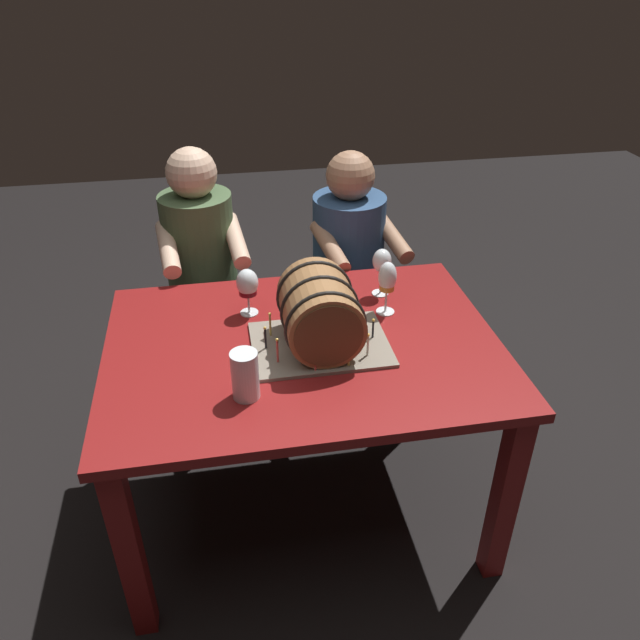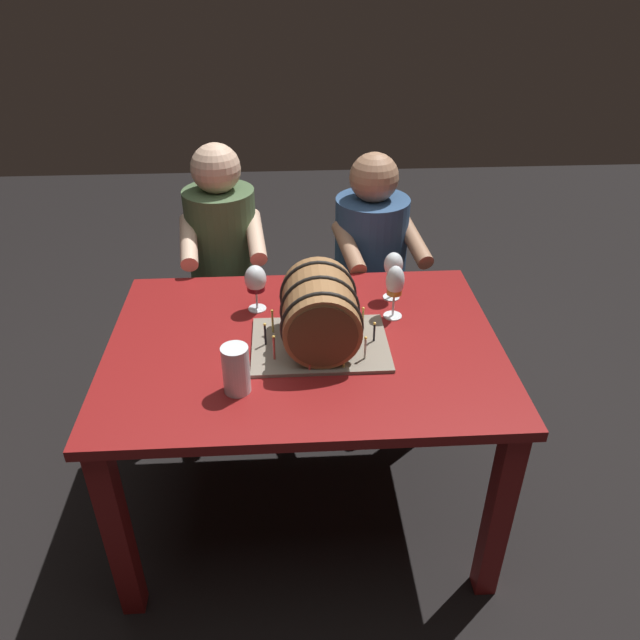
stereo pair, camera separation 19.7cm
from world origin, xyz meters
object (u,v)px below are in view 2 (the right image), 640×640
barrel_cake (320,314)px  beer_pint (236,371)px  wine_glass_red (256,281)px  dining_table (304,369)px  wine_glass_empty (393,266)px  person_seated_left (227,288)px  wine_glass_amber (395,283)px  person_seated_right (369,287)px

barrel_cake → beer_pint: 0.34m
wine_glass_red → beer_pint: 0.47m
dining_table → wine_glass_red: wine_glass_red is taller
wine_glass_empty → beer_pint: 0.75m
person_seated_left → wine_glass_amber: bearing=-44.5°
wine_glass_empty → beer_pint: bearing=-136.3°
wine_glass_empty → person_seated_left: size_ratio=0.15×
wine_glass_amber → wine_glass_empty: bearing=83.1°
wine_glass_red → wine_glass_empty: bearing=6.0°
dining_table → barrel_cake: 0.24m
dining_table → barrel_cake: barrel_cake is taller
beer_pint → wine_glass_red: bearing=84.4°
beer_pint → person_seated_left: bearing=96.7°
wine_glass_red → wine_glass_empty: wine_glass_empty is taller
barrel_cake → person_seated_right: size_ratio=0.39×
wine_glass_amber → wine_glass_empty: 0.13m
dining_table → barrel_cake: size_ratio=2.91×
wine_glass_amber → wine_glass_empty: wine_glass_amber is taller
wine_glass_red → person_seated_left: 0.67m
wine_glass_red → beer_pint: wine_glass_red is taller
barrel_cake → person_seated_right: person_seated_right is taller
wine_glass_empty → person_seated_left: person_seated_left is taller
barrel_cake → wine_glass_amber: (0.27, 0.17, 0.01)m
barrel_cake → wine_glass_amber: barrel_cake is taller
person_seated_left → wine_glass_red: bearing=-73.4°
dining_table → wine_glass_red: size_ratio=7.46×
dining_table → beer_pint: 0.37m
person_seated_right → wine_glass_red: bearing=-131.3°
wine_glass_red → wine_glass_amber: bearing=-9.3°
wine_glass_red → wine_glass_empty: 0.50m
person_seated_left → person_seated_right: size_ratio=1.04×
barrel_cake → person_seated_right: bearing=71.1°
beer_pint → wine_glass_empty: bearing=43.7°
wine_glass_amber → person_seated_left: 0.97m
beer_pint → person_seated_right: size_ratio=0.13×
person_seated_right → wine_glass_amber: bearing=-90.7°
wine_glass_amber → beer_pint: (-0.53, -0.39, -0.06)m
wine_glass_red → person_seated_left: person_seated_left is taller
dining_table → wine_glass_empty: bearing=39.3°
beer_pint → dining_table: bearing=49.6°
wine_glass_amber → beer_pint: 0.66m
wine_glass_red → wine_glass_amber: size_ratio=0.87×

